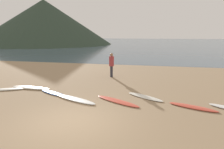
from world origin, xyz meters
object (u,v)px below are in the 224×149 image
at_px(surfboard_3, 75,99).
at_px(surfboard_1, 31,88).
at_px(surfboard_4, 118,101).
at_px(surfboard_6, 193,107).
at_px(person_2, 111,63).
at_px(surfboard_2, 54,93).
at_px(surfboard_5, 145,97).
at_px(surfboard_0, 6,89).

bearing_deg(surfboard_3, surfboard_1, -179.50).
distance_m(surfboard_4, surfboard_6, 3.48).
bearing_deg(person_2, surfboard_2, -29.28).
distance_m(surfboard_5, surfboard_6, 2.45).
relative_size(surfboard_0, surfboard_4, 0.88).
bearing_deg(surfboard_3, surfboard_2, 177.84).
distance_m(surfboard_1, person_2, 6.02).
bearing_deg(person_2, surfboard_0, -53.08).
height_order(surfboard_1, person_2, person_2).
distance_m(surfboard_4, person_2, 5.92).
bearing_deg(surfboard_5, person_2, 154.95).
bearing_deg(surfboard_6, surfboard_2, -162.94).
relative_size(surfboard_2, surfboard_5, 0.97).
relative_size(surfboard_1, surfboard_6, 1.20).
bearing_deg(surfboard_1, surfboard_5, 0.55).
distance_m(surfboard_0, surfboard_1, 1.39).
relative_size(surfboard_1, surfboard_5, 1.18).
distance_m(surfboard_3, surfboard_5, 3.62).
xyz_separation_m(surfboard_0, surfboard_3, (4.72, -0.86, 0.00)).
bearing_deg(surfboard_4, surfboard_3, -145.81).
height_order(surfboard_0, surfboard_4, surfboard_0).
bearing_deg(surfboard_5, surfboard_4, -108.21).
distance_m(surfboard_1, surfboard_2, 2.03).
height_order(surfboard_6, person_2, person_2).
bearing_deg(person_2, surfboard_4, 9.56).
bearing_deg(surfboard_2, surfboard_6, 20.81).
relative_size(surfboard_0, surfboard_3, 0.86).
bearing_deg(person_2, surfboard_3, -11.81).
relative_size(surfboard_1, surfboard_2, 1.21).
distance_m(surfboard_2, surfboard_6, 7.23).
height_order(surfboard_3, person_2, person_2).
xyz_separation_m(surfboard_2, surfboard_6, (7.21, -0.65, 0.00)).
distance_m(surfboard_0, person_2, 7.32).
height_order(surfboard_3, surfboard_5, surfboard_3).
bearing_deg(surfboard_1, surfboard_4, -9.99).
bearing_deg(surfboard_6, surfboard_0, -161.95).
bearing_deg(surfboard_2, surfboard_5, 30.76).
bearing_deg(surfboard_1, surfboard_3, -20.01).
xyz_separation_m(surfboard_1, surfboard_4, (5.62, -1.30, -0.01)).
xyz_separation_m(surfboard_0, person_2, (5.31, 4.93, 1.04)).
distance_m(surfboard_1, surfboard_6, 9.20).
height_order(surfboard_0, person_2, person_2).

